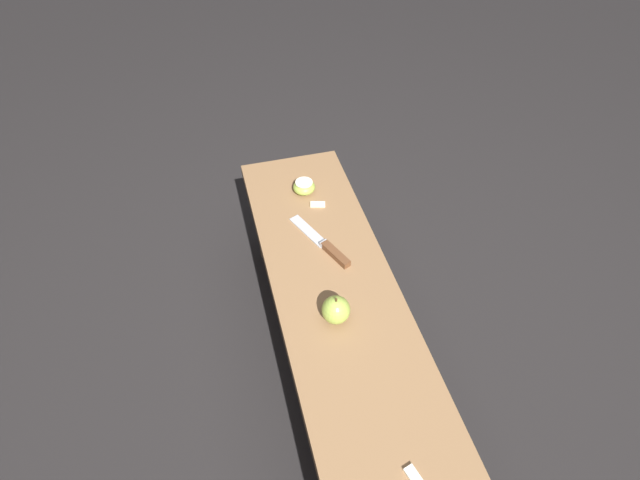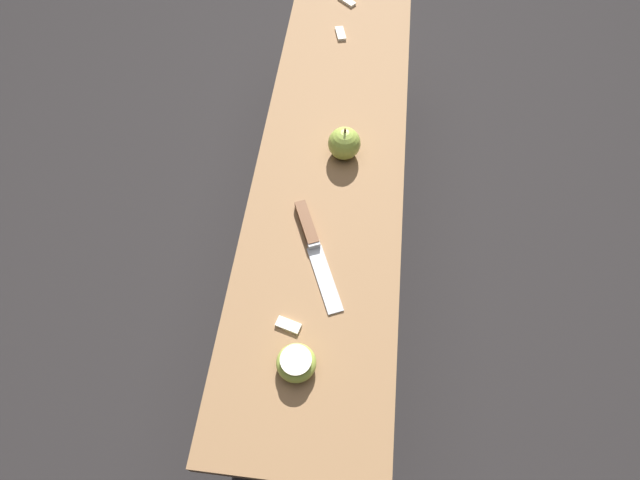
{
  "view_description": "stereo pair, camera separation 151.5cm",
  "coord_description": "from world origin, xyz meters",
  "px_view_note": "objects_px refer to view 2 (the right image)",
  "views": [
    {
      "loc": [
        0.73,
        -0.26,
        1.51
      ],
      "look_at": [
        -0.24,
        -0.0,
        0.45
      ],
      "focal_mm": 28.0,
      "sensor_mm": 36.0,
      "label": 1
    },
    {
      "loc": [
        -0.76,
        -0.06,
        1.33
      ],
      "look_at": [
        -0.24,
        -0.0,
        0.45
      ],
      "focal_mm": 28.0,
      "sensor_mm": 36.0,
      "label": 2
    }
  ],
  "objects_px": {
    "apple_whole": "(344,143)",
    "apple_cut": "(296,363)",
    "knife": "(312,239)",
    "wooden_bench": "(330,179)"
  },
  "relations": [
    {
      "from": "wooden_bench",
      "to": "knife",
      "type": "xyz_separation_m",
      "value": [
        -0.23,
        0.02,
        0.09
      ]
    },
    {
      "from": "apple_cut",
      "to": "apple_whole",
      "type": "bearing_deg",
      "value": -4.42
    },
    {
      "from": "wooden_bench",
      "to": "apple_cut",
      "type": "height_order",
      "value": "apple_cut"
    },
    {
      "from": "apple_cut",
      "to": "knife",
      "type": "bearing_deg",
      "value": 1.27
    },
    {
      "from": "apple_whole",
      "to": "apple_cut",
      "type": "bearing_deg",
      "value": 175.58
    },
    {
      "from": "apple_whole",
      "to": "apple_cut",
      "type": "height_order",
      "value": "apple_whole"
    },
    {
      "from": "wooden_bench",
      "to": "knife",
      "type": "relative_size",
      "value": 5.45
    },
    {
      "from": "wooden_bench",
      "to": "apple_cut",
      "type": "bearing_deg",
      "value": 178.66
    },
    {
      "from": "knife",
      "to": "apple_whole",
      "type": "height_order",
      "value": "apple_whole"
    },
    {
      "from": "wooden_bench",
      "to": "apple_whole",
      "type": "xyz_separation_m",
      "value": [
        0.02,
        -0.03,
        0.12
      ]
    }
  ]
}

